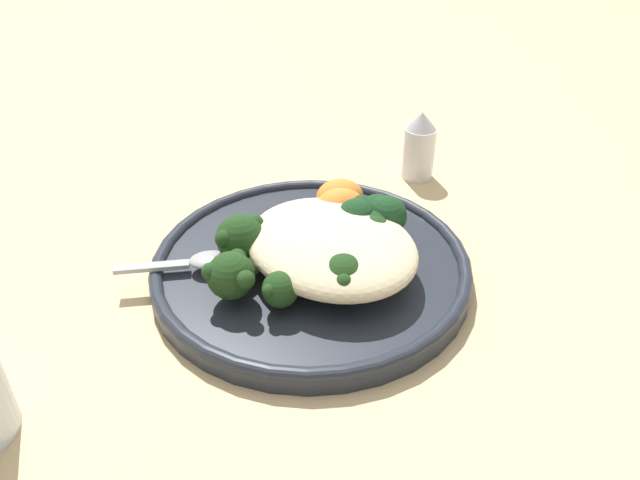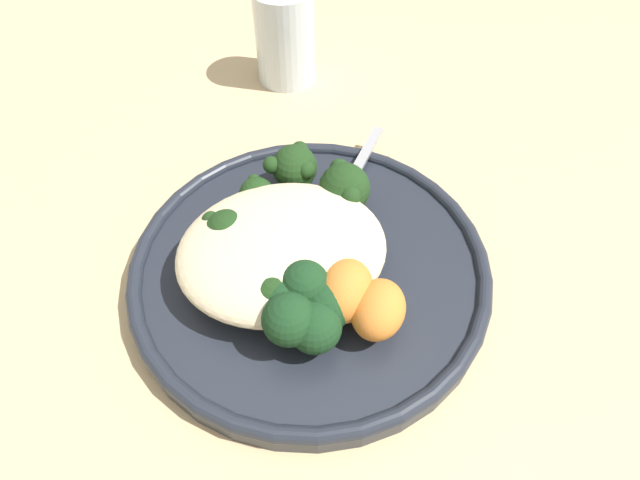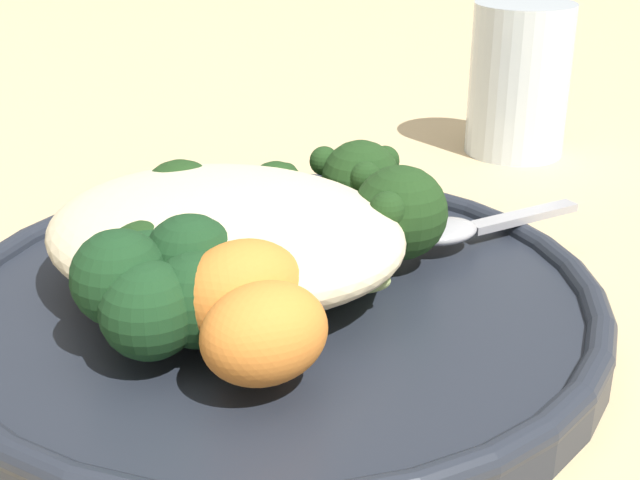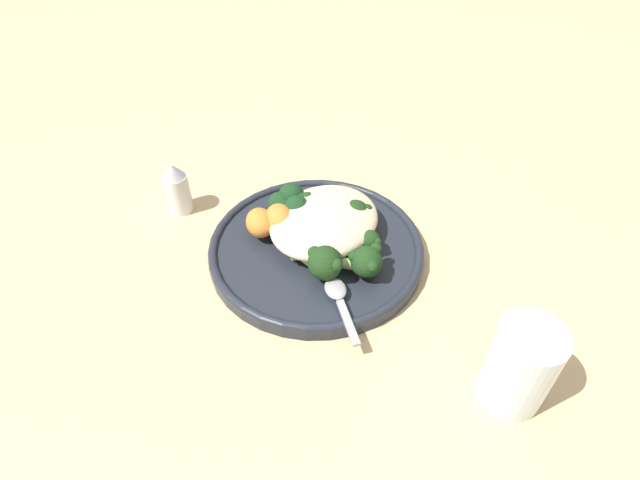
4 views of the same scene
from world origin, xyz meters
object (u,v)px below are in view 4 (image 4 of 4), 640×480
quinoa_mound (324,221)px  broccoli_stalk_6 (307,211)px  sweet_potato_chunk_0 (280,220)px  spoon (338,296)px  kale_tuft (291,206)px  salt_shaker (177,188)px  broccoli_stalk_4 (346,221)px  broccoli_stalk_0 (321,261)px  water_glass (520,366)px  plate (316,248)px  broccoli_stalk_1 (356,261)px  broccoli_stalk_2 (352,245)px  sweet_potato_chunk_1 (260,223)px  broccoli_stalk_3 (331,235)px  broccoli_stalk_5 (319,228)px

quinoa_mound → broccoli_stalk_6: (-0.01, -0.03, -0.00)m
sweet_potato_chunk_0 → spoon: (0.05, 0.13, -0.02)m
kale_tuft → salt_shaker: size_ratio=0.82×
sweet_potato_chunk_0 → salt_shaker: (0.04, -0.16, -0.00)m
broccoli_stalk_4 → salt_shaker: salt_shaker is taller
quinoa_mound → broccoli_stalk_6: 0.03m
broccoli_stalk_0 → water_glass: 0.24m
plate → kale_tuft: size_ratio=4.36×
broccoli_stalk_1 → salt_shaker: salt_shaker is taller
broccoli_stalk_1 → broccoli_stalk_2: broccoli_stalk_1 is taller
kale_tuft → water_glass: bearing=80.7°
broccoli_stalk_1 → broccoli_stalk_2: size_ratio=1.26×
salt_shaker → spoon: bearing=87.9°
sweet_potato_chunk_0 → sweet_potato_chunk_1: (0.02, -0.02, -0.00)m
sweet_potato_chunk_1 → salt_shaker: salt_shaker is taller
quinoa_mound → salt_shaker: (0.07, -0.21, -0.00)m
broccoli_stalk_1 → kale_tuft: bearing=149.7°
quinoa_mound → broccoli_stalk_0: 0.07m
broccoli_stalk_4 → broccoli_stalk_6: size_ratio=1.23×
sweet_potato_chunk_0 → water_glass: (0.03, 0.33, 0.01)m
plate → broccoli_stalk_3: (-0.01, 0.02, 0.03)m
plate → broccoli_stalk_6: 0.05m
sweet_potato_chunk_1 → salt_shaker: bearing=-83.2°
broccoli_stalk_2 → broccoli_stalk_3: broccoli_stalk_3 is taller
broccoli_stalk_3 → water_glass: size_ratio=0.79×
plate → broccoli_stalk_2: size_ratio=3.09×
sweet_potato_chunk_1 → spoon: sweet_potato_chunk_1 is taller
broccoli_stalk_3 → salt_shaker: 0.24m
broccoli_stalk_4 → broccoli_stalk_5: size_ratio=1.44×
sweet_potato_chunk_1 → plate: bearing=114.6°
broccoli_stalk_2 → plate: bearing=151.1°
spoon → quinoa_mound: bearing=172.5°
broccoli_stalk_6 → salt_shaker: salt_shaker is taller
broccoli_stalk_2 → sweet_potato_chunk_1: 0.12m
broccoli_stalk_2 → water_glass: size_ratio=0.92×
broccoli_stalk_6 → salt_shaker: bearing=81.1°
broccoli_stalk_1 → water_glass: 0.21m
water_glass → spoon: bearing=-84.3°
broccoli_stalk_4 → spoon: (0.10, 0.06, -0.01)m
plate → kale_tuft: kale_tuft is taller
plate → broccoli_stalk_2: bearing=107.0°
broccoli_stalk_1 → broccoli_stalk_5: (-0.02, -0.07, 0.00)m
broccoli_stalk_5 → spoon: broccoli_stalk_5 is taller
sweet_potato_chunk_0 → spoon: 0.14m
sweet_potato_chunk_1 → water_glass: bearing=88.8°
broccoli_stalk_5 → sweet_potato_chunk_0: bearing=109.9°
quinoa_mound → broccoli_stalk_1: same height
broccoli_stalk_5 → kale_tuft: kale_tuft is taller
broccoli_stalk_3 → kale_tuft: kale_tuft is taller
plate → broccoli_stalk_5: 0.03m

